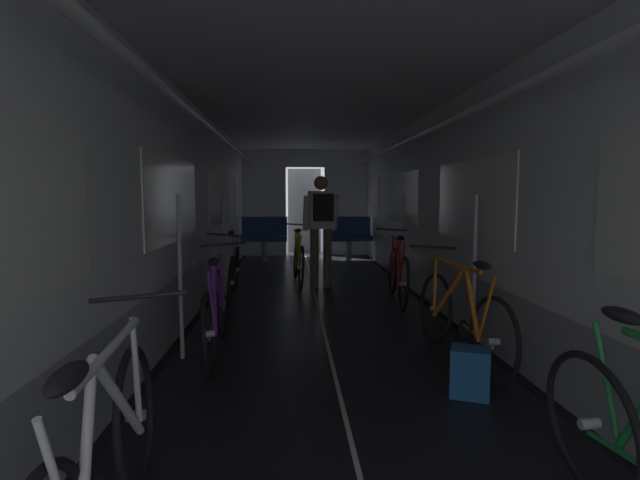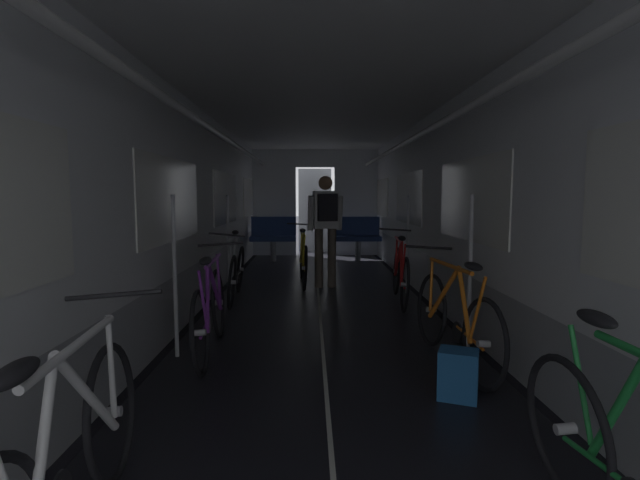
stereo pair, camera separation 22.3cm
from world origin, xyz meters
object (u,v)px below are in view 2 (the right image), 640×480
bench_seat_far_left (273,234)px  bicycle_purple (210,311)px  backpack_on_floor (458,374)px  bicycle_white (68,462)px  bench_seat_far_right (357,234)px  person_cyclist_aisle (326,221)px  bicycle_yellow_in_aisle (303,260)px  bicycle_red (400,274)px  bicycle_orange (454,319)px  bicycle_silver (236,271)px

bench_seat_far_left → bicycle_purple: (-0.09, -5.89, -0.18)m
bench_seat_far_left → backpack_on_floor: bearing=-75.3°
bicycle_white → backpack_on_floor: (1.93, 1.37, -0.21)m
bench_seat_far_right → bench_seat_far_left: bearing=180.0°
person_cyclist_aisle → bicycle_yellow_in_aisle: size_ratio=1.00×
bicycle_white → bicycle_red: 4.74m
bench_seat_far_right → bicycle_white: bench_seat_far_right is taller
bench_seat_far_right → bicycle_purple: bench_seat_far_right is taller
backpack_on_floor → bicycle_orange: bearing=75.6°
person_cyclist_aisle → backpack_on_floor: bearing=-78.7°
bicycle_purple → backpack_on_floor: size_ratio=4.98×
bench_seat_far_left → backpack_on_floor: size_ratio=2.89×
bench_seat_far_right → bicycle_yellow_in_aisle: 2.91m
bicycle_silver → bicycle_orange: bearing=-48.6°
bicycle_yellow_in_aisle → person_cyclist_aisle: bearing=-37.8°
bench_seat_far_left → bicycle_orange: 6.52m
bench_seat_far_right → person_cyclist_aisle: (-0.78, -2.94, 0.45)m
bicycle_red → bicycle_yellow_in_aisle: bearing=134.3°
backpack_on_floor → bicycle_purple: bearing=152.8°
bicycle_white → bicycle_silver: bicycle_silver is taller
bicycle_red → backpack_on_floor: (-0.15, -2.88, -0.21)m
bicycle_purple → bicycle_yellow_in_aisle: size_ratio=1.00×
bench_seat_far_left → bicycle_yellow_in_aisle: 2.77m
bench_seat_far_right → backpack_on_floor: bench_seat_far_right is taller
bench_seat_far_left → bicycle_purple: size_ratio=0.58×
bicycle_orange → bicycle_red: 2.23m
bench_seat_far_right → bicycle_silver: (-2.00, -3.75, -0.19)m
bicycle_white → bicycle_silver: 4.49m
person_cyclist_aisle → bicycle_yellow_in_aisle: (-0.34, 0.27, -0.63)m
bench_seat_far_left → bicycle_yellow_in_aisle: bench_seat_far_left is taller
bicycle_orange → bicycle_red: size_ratio=1.00×
bicycle_orange → backpack_on_floor: size_ratio=4.97×
bench_seat_far_right → backpack_on_floor: bearing=-90.0°
bench_seat_far_left → backpack_on_floor: bench_seat_far_left is taller
bicycle_orange → bench_seat_far_left: bearing=107.6°
bicycle_purple → bicycle_silver: bicycle_silver is taller
bicycle_purple → bicycle_red: bearing=43.0°
bicycle_purple → backpack_on_floor: bearing=-27.2°
bicycle_yellow_in_aisle → bicycle_silver: bearing=-129.5°
bench_seat_far_right → bicycle_purple: 6.19m
bicycle_white → bicycle_orange: bearing=44.0°
bench_seat_far_left → bicycle_white: 8.24m
bicycle_orange → bicycle_silver: bearing=131.4°
bench_seat_far_right → bicycle_orange: bearing=-88.4°
bicycle_orange → bicycle_purple: (-2.06, 0.32, 0.00)m
bicycle_orange → bicycle_yellow_in_aisle: size_ratio=1.00×
bicycle_purple → bicycle_red: 2.80m
bicycle_red → bicycle_orange: bearing=-89.7°
bicycle_orange → person_cyclist_aisle: person_cyclist_aisle is taller
bicycle_silver → bicycle_yellow_in_aisle: size_ratio=1.00×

